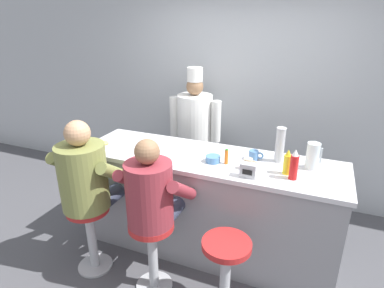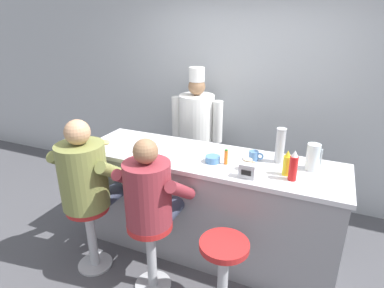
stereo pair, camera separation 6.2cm
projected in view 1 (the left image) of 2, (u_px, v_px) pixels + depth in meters
ground_plane at (192, 270)px, 3.03m from camera, size 20.00×20.00×0.00m
wall_back at (244, 93)px, 4.00m from camera, size 10.00×0.06×2.70m
diner_counter at (206, 204)px, 3.16m from camera, size 2.48×0.73×1.02m
ketchup_bottle_red at (294, 165)px, 2.52m from camera, size 0.07×0.07×0.25m
mustard_bottle_yellow at (287, 163)px, 2.61m from camera, size 0.06×0.06×0.22m
hot_sauce_bottle_orange at (226, 157)px, 2.81m from camera, size 0.03×0.03×0.14m
water_pitcher_clear at (313, 156)px, 2.70m from camera, size 0.13×0.11×0.23m
breakfast_plate at (104, 145)px, 3.22m from camera, size 0.26×0.26×0.05m
cereal_bowl at (213, 159)px, 2.86m from camera, size 0.13×0.13×0.06m
coffee_mug_tan at (249, 164)px, 2.71m from camera, size 0.12×0.08×0.10m
coffee_mug_blue at (254, 155)px, 2.90m from camera, size 0.13×0.09×0.09m
cup_stack_steel at (280, 145)px, 2.82m from camera, size 0.09×0.09×0.32m
napkin_dispenser_chrome at (248, 170)px, 2.57m from camera, size 0.13×0.08×0.12m
diner_seated_olive at (87, 181)px, 2.77m from camera, size 0.62×0.61×1.46m
diner_seated_maroon at (152, 199)px, 2.55m from camera, size 0.57×0.56×1.39m
empty_stool_round at (226, 266)px, 2.46m from camera, size 0.38×0.38×0.67m
cook_in_whites_near at (195, 130)px, 3.95m from camera, size 0.66×0.42×1.69m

